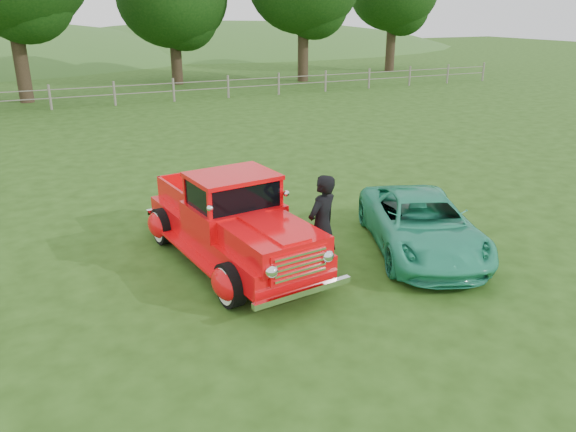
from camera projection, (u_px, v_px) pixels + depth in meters
name	position (u px, v px, depth m)	size (l,w,h in m)	color
ground	(323.00, 297.00, 9.53)	(140.00, 140.00, 0.00)	#254412
distant_hills	(25.00, 99.00, 60.04)	(116.00, 60.00, 18.00)	#356525
fence_line	(114.00, 93.00, 28.02)	(48.00, 0.12, 1.20)	gray
red_pickup	(232.00, 223.00, 10.61)	(2.69, 5.16, 1.78)	black
teal_sedan	(422.00, 224.00, 11.18)	(1.89, 4.10, 1.14)	#2AA97E
man	(322.00, 226.00, 10.06)	(0.69, 0.45, 1.90)	black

